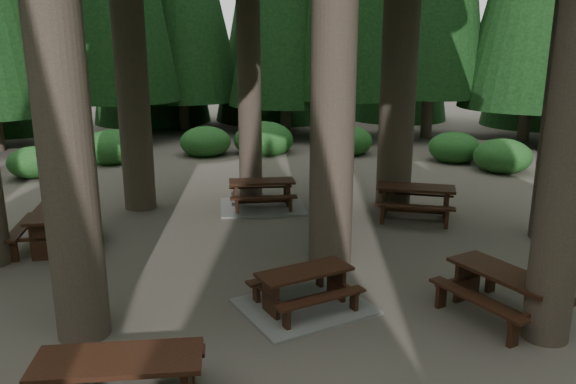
# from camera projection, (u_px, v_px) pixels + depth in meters

# --- Properties ---
(ground) EXTENTS (80.00, 80.00, 0.00)m
(ground) POSITION_uv_depth(u_px,v_px,m) (289.00, 263.00, 11.03)
(ground) COLOR #544D44
(ground) RESTS_ON ground
(picnic_table_a) EXTENTS (2.55, 2.46, 0.67)m
(picnic_table_a) POSITION_uv_depth(u_px,v_px,m) (304.00, 296.00, 9.13)
(picnic_table_a) COLOR gray
(picnic_table_a) RESTS_ON ground
(picnic_table_b) EXTENTS (1.97, 2.24, 0.83)m
(picnic_table_b) POSITION_uv_depth(u_px,v_px,m) (54.00, 222.00, 11.79)
(picnic_table_b) COLOR black
(picnic_table_b) RESTS_ON ground
(picnic_table_c) EXTENTS (2.48, 2.19, 0.73)m
(picnic_table_c) POSITION_uv_depth(u_px,v_px,m) (262.00, 199.00, 14.66)
(picnic_table_c) COLOR gray
(picnic_table_c) RESTS_ON ground
(picnic_table_d) EXTENTS (2.06, 1.76, 0.80)m
(picnic_table_d) POSITION_uv_depth(u_px,v_px,m) (415.00, 197.00, 13.72)
(picnic_table_d) COLOR black
(picnic_table_d) RESTS_ON ground
(picnic_table_e) EXTENTS (2.12, 1.83, 0.81)m
(picnic_table_e) POSITION_uv_depth(u_px,v_px,m) (120.00, 379.00, 6.33)
(picnic_table_e) COLOR black
(picnic_table_e) RESTS_ON ground
(picnic_table_f) EXTENTS (2.17, 2.26, 0.76)m
(picnic_table_f) POSITION_uv_depth(u_px,v_px,m) (503.00, 287.00, 8.78)
(picnic_table_f) COLOR black
(picnic_table_f) RESTS_ON ground
(shrub_ring) EXTENTS (23.86, 24.64, 1.49)m
(shrub_ring) POSITION_uv_depth(u_px,v_px,m) (326.00, 232.00, 11.59)
(shrub_ring) COLOR #1F5C23
(shrub_ring) RESTS_ON ground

